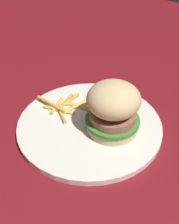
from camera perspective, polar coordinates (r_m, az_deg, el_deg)
The scene contains 4 objects.
ground_plane at distance 0.63m, azimuth -1.24°, elevation -2.80°, with size 1.60×1.60×0.00m, color maroon.
plate at distance 0.62m, azimuth 0.00°, elevation -2.59°, with size 0.29×0.29×0.01m, color silver.
sandwich at distance 0.57m, azimuth 4.43°, elevation 0.78°, with size 0.11×0.11×0.10m.
fries_pile at distance 0.66m, azimuth -4.35°, elevation 1.08°, with size 0.12×0.09×0.01m.
Camera 1 is at (0.29, -0.37, 0.42)m, focal length 49.09 mm.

